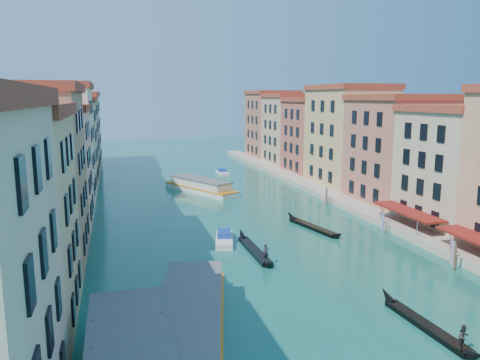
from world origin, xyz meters
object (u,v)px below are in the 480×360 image
object	(u,v)px
vaporetto_far	(200,186)
gondola_fore	(254,249)
vaporetto_near	(189,328)
gondola_right	(428,324)

from	to	relation	value
vaporetto_far	gondola_fore	distance (m)	37.78
vaporetto_near	gondola_right	world-z (taller)	vaporetto_near
vaporetto_far	gondola_right	world-z (taller)	vaporetto_far
vaporetto_far	gondola_fore	bearing A→B (deg)	-118.34
gondola_fore	gondola_right	xyz separation A→B (m)	(7.93, -21.87, 0.02)
vaporetto_far	gondola_right	distance (m)	60.12
vaporetto_near	gondola_fore	bearing A→B (deg)	73.63
vaporetto_far	vaporetto_near	bearing A→B (deg)	-129.04
vaporetto_near	vaporetto_far	world-z (taller)	vaporetto_near
vaporetto_far	gondola_right	xyz separation A→B (m)	(7.58, -59.64, -0.76)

